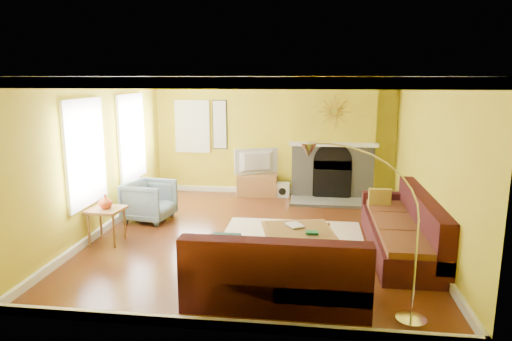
# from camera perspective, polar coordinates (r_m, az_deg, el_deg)

# --- Properties ---
(floor) EXTENTS (5.50, 6.00, 0.02)m
(floor) POSITION_cam_1_polar(r_m,az_deg,el_deg) (7.93, 0.16, -8.29)
(floor) COLOR brown
(floor) RESTS_ON ground
(ceiling) EXTENTS (5.50, 6.00, 0.02)m
(ceiling) POSITION_cam_1_polar(r_m,az_deg,el_deg) (7.45, 0.17, 11.77)
(ceiling) COLOR white
(ceiling) RESTS_ON ground
(wall_back) EXTENTS (5.50, 0.02, 2.70)m
(wall_back) POSITION_cam_1_polar(r_m,az_deg,el_deg) (10.53, 2.20, 4.33)
(wall_back) COLOR gold
(wall_back) RESTS_ON ground
(wall_front) EXTENTS (5.50, 0.02, 2.70)m
(wall_front) POSITION_cam_1_polar(r_m,az_deg,el_deg) (4.68, -4.43, -5.13)
(wall_front) COLOR gold
(wall_front) RESTS_ON ground
(wall_left) EXTENTS (0.02, 6.00, 2.70)m
(wall_left) POSITION_cam_1_polar(r_m,az_deg,el_deg) (8.37, -18.94, 1.77)
(wall_left) COLOR gold
(wall_left) RESTS_ON ground
(wall_right) EXTENTS (0.02, 6.00, 2.70)m
(wall_right) POSITION_cam_1_polar(r_m,az_deg,el_deg) (7.74, 20.89, 0.86)
(wall_right) COLOR gold
(wall_right) RESTS_ON ground
(baseboard) EXTENTS (5.50, 6.00, 0.12)m
(baseboard) POSITION_cam_1_polar(r_m,az_deg,el_deg) (7.91, 0.16, -7.81)
(baseboard) COLOR white
(baseboard) RESTS_ON floor
(crown_molding) EXTENTS (5.50, 6.00, 0.12)m
(crown_molding) POSITION_cam_1_polar(r_m,az_deg,el_deg) (7.45, 0.17, 11.23)
(crown_molding) COLOR white
(crown_molding) RESTS_ON ceiling
(window_left_near) EXTENTS (0.06, 1.22, 1.72)m
(window_left_near) POSITION_cam_1_polar(r_m,az_deg,el_deg) (9.50, -15.36, 4.02)
(window_left_near) COLOR white
(window_left_near) RESTS_ON wall_left
(window_left_far) EXTENTS (0.06, 1.22, 1.72)m
(window_left_far) POSITION_cam_1_polar(r_m,az_deg,el_deg) (7.80, -20.67, 2.09)
(window_left_far) COLOR white
(window_left_far) RESTS_ON wall_left
(window_back) EXTENTS (0.82, 0.06, 1.22)m
(window_back) POSITION_cam_1_polar(r_m,az_deg,el_deg) (10.79, -7.96, 5.47)
(window_back) COLOR white
(window_back) RESTS_ON wall_back
(wall_art) EXTENTS (0.34, 0.04, 1.14)m
(wall_art) POSITION_cam_1_polar(r_m,az_deg,el_deg) (10.65, -4.56, 5.73)
(wall_art) COLOR white
(wall_art) RESTS_ON wall_back
(fireplace) EXTENTS (1.80, 0.40, 2.70)m
(fireplace) POSITION_cam_1_polar(r_m,az_deg,el_deg) (10.29, 9.62, 4.00)
(fireplace) COLOR gray
(fireplace) RESTS_ON floor
(mantel) EXTENTS (1.92, 0.22, 0.08)m
(mantel) POSITION_cam_1_polar(r_m,az_deg,el_deg) (10.07, 9.65, 3.25)
(mantel) COLOR white
(mantel) RESTS_ON fireplace
(hearth) EXTENTS (1.80, 0.70, 0.06)m
(hearth) POSITION_cam_1_polar(r_m,az_deg,el_deg) (10.02, 9.48, -3.93)
(hearth) COLOR gray
(hearth) RESTS_ON floor
(sunburst) EXTENTS (0.70, 0.04, 0.70)m
(sunburst) POSITION_cam_1_polar(r_m,az_deg,el_deg) (10.00, 9.79, 7.23)
(sunburst) COLOR olive
(sunburst) RESTS_ON fireplace
(rug) EXTENTS (2.40, 1.80, 0.02)m
(rug) POSITION_cam_1_polar(r_m,az_deg,el_deg) (7.93, 4.55, -8.18)
(rug) COLOR beige
(rug) RESTS_ON floor
(sectional_sofa) EXTENTS (3.33, 3.76, 0.90)m
(sectional_sofa) POSITION_cam_1_polar(r_m,az_deg,el_deg) (6.95, 8.27, -7.33)
(sectional_sofa) COLOR #3E1417
(sectional_sofa) RESTS_ON floor
(coffee_table) EXTENTS (1.24, 1.24, 0.41)m
(coffee_table) POSITION_cam_1_polar(r_m,az_deg,el_deg) (7.10, 5.27, -8.95)
(coffee_table) COLOR white
(coffee_table) RESTS_ON floor
(media_console) EXTENTS (0.90, 0.41, 0.50)m
(media_console) POSITION_cam_1_polar(r_m,az_deg,el_deg) (10.48, 0.17, -1.83)
(media_console) COLOR #9C6738
(media_console) RESTS_ON floor
(tv) EXTENTS (0.99, 0.53, 0.59)m
(tv) POSITION_cam_1_polar(r_m,az_deg,el_deg) (10.37, 0.17, 1.10)
(tv) COLOR black
(tv) RESTS_ON media_console
(subwoofer) EXTENTS (0.31, 0.31, 0.31)m
(subwoofer) POSITION_cam_1_polar(r_m,az_deg,el_deg) (10.45, 3.37, -2.42)
(subwoofer) COLOR white
(subwoofer) RESTS_ON floor
(armchair) EXTENTS (0.95, 0.93, 0.76)m
(armchair) POSITION_cam_1_polar(r_m,az_deg,el_deg) (8.91, -13.19, -3.70)
(armchair) COLOR slate
(armchair) RESTS_ON floor
(side_table) EXTENTS (0.58, 0.58, 0.59)m
(side_table) POSITION_cam_1_polar(r_m,az_deg,el_deg) (7.95, -18.12, -6.55)
(side_table) COLOR #9C6738
(side_table) RESTS_ON floor
(vase) EXTENTS (0.27, 0.27, 0.23)m
(vase) POSITION_cam_1_polar(r_m,az_deg,el_deg) (7.83, -18.31, -3.70)
(vase) COLOR #DA4F1D
(vase) RESTS_ON side_table
(book) EXTENTS (0.34, 0.37, 0.03)m
(book) POSITION_cam_1_polar(r_m,az_deg,el_deg) (7.13, 4.08, -6.96)
(book) COLOR white
(book) RESTS_ON coffee_table
(arc_lamp) EXTENTS (1.29, 0.36, 2.00)m
(arc_lamp) POSITION_cam_1_polar(r_m,az_deg,el_deg) (5.15, 13.53, -7.93)
(arc_lamp) COLOR silver
(arc_lamp) RESTS_ON floor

